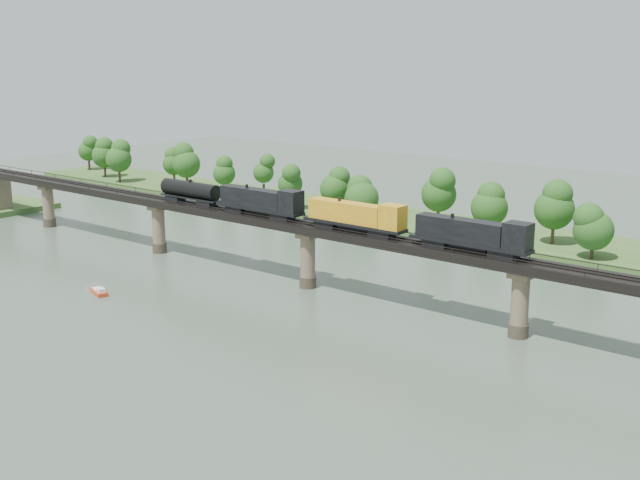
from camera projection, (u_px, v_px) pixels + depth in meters
The scene contains 7 objects.
ground at pixel (178, 332), 118.86m from camera, with size 400.00×400.00×0.00m, color #3A4B3C.
far_bank at pixel (462, 230), 182.96m from camera, with size 300.00×24.00×1.60m, color #325321.
bridge at pixel (308, 257), 140.29m from camera, with size 236.00×30.00×11.50m.
bridge_superstructure at pixel (308, 222), 138.83m from camera, with size 220.00×4.90×0.75m.
far_treeline at pixel (422, 194), 182.75m from camera, with size 289.06×17.54×13.60m.
freight_train at pixel (321, 211), 136.46m from camera, with size 78.65×3.06×5.41m.
motorboat at pixel (99, 291), 137.48m from camera, with size 5.08×3.23×1.34m.
Camera 1 is at (87.14, -74.20, 40.72)m, focal length 45.00 mm.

